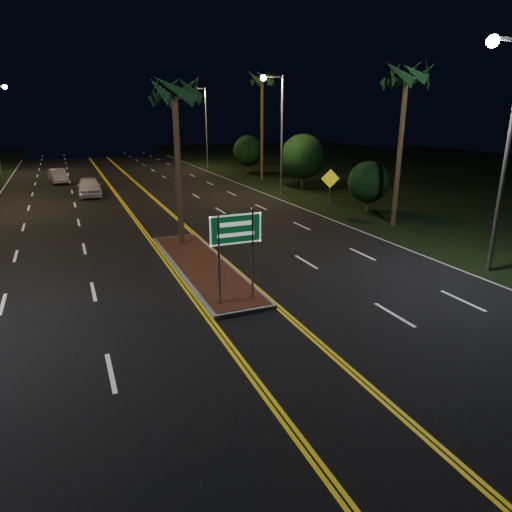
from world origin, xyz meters
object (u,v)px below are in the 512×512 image
streetlight_right_mid (278,122)px  warning_sign (330,184)px  highway_sign (236,238)px  car_far (58,175)px  palm_median (174,91)px  palm_right_far (262,80)px  shrub_mid (303,157)px  shrub_far (248,151)px  car_near (89,185)px  streetlight_right_far (203,118)px  streetlight_right_near (503,132)px  shrub_near (368,182)px  palm_right_near (407,76)px  median_island (202,266)px

streetlight_right_mid → warning_sign: streetlight_right_mid is taller
highway_sign → car_far: size_ratio=0.72×
palm_median → palm_right_far: size_ratio=0.81×
streetlight_right_mid → palm_median: size_ratio=1.08×
highway_sign → car_far: (-5.47, 33.20, -1.66)m
highway_sign → shrub_mid: size_ratio=0.69×
shrub_mid → shrub_far: 12.01m
highway_sign → car_near: highway_sign is taller
palm_median → shrub_mid: 19.97m
streetlight_right_far → palm_right_far: (2.19, -12.00, 3.49)m
streetlight_right_near → shrub_mid: 22.45m
shrub_near → streetlight_right_near: bearing=-103.5°
palm_right_near → shrub_far: (1.30, 26.00, -5.88)m
shrub_far → streetlight_right_mid: bearing=-102.8°
streetlight_right_far → shrub_far: bearing=-62.0°
shrub_far → car_far: (-19.27, -0.00, -1.59)m
streetlight_right_mid → shrub_mid: size_ratio=1.95×
shrub_near → shrub_far: shrub_far is taller
median_island → streetlight_right_far: 37.00m
streetlight_right_mid → streetlight_right_near: bearing=-90.0°
streetlight_right_mid → car_near: streetlight_right_mid is taller
highway_sign → warning_sign: highway_sign is taller
shrub_far → car_far: shrub_far is taller
streetlight_right_mid → highway_sign: bearing=-118.9°
streetlight_right_far → warning_sign: 27.87m
highway_sign → streetlight_right_far: 40.74m
highway_sign → palm_right_near: bearing=30.0°
palm_right_near → streetlight_right_near: bearing=-103.3°
shrub_mid → car_far: shrub_mid is taller
streetlight_right_near → shrub_far: size_ratio=2.27×
streetlight_right_near → shrub_mid: (3.39, 22.00, -2.93)m
streetlight_right_far → palm_right_far: 12.69m
shrub_near → warning_sign: bearing=172.0°
warning_sign → streetlight_right_mid: bearing=108.0°
car_near → warning_sign: (14.02, -12.98, 1.06)m
median_island → streetlight_right_far: streetlight_right_far is taller
streetlight_right_far → shrub_mid: streetlight_right_far is taller
shrub_far → shrub_near: bearing=-90.8°
palm_right_far → car_far: 20.98m
streetlight_right_near → car_far: size_ratio=2.01×
shrub_mid → car_near: bearing=169.0°
car_near → palm_right_far: bearing=11.3°
shrub_near → car_far: 29.07m
palm_right_far → shrub_far: size_ratio=2.60×
shrub_mid → palm_right_far: bearing=101.3°
streetlight_right_far → shrub_far: size_ratio=2.27×
shrub_mid → highway_sign: bearing=-123.4°
shrub_far → car_near: shrub_far is taller
palm_right_far → palm_median: bearing=-123.3°
streetlight_right_mid → shrub_mid: 4.90m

